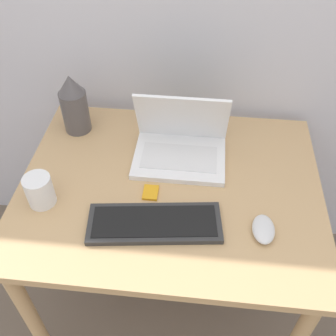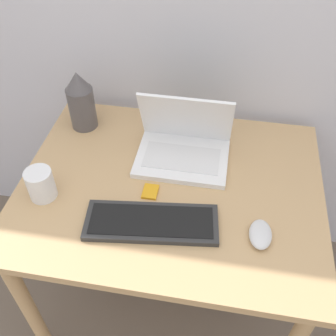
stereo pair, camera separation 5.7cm
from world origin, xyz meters
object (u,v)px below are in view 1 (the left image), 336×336
object	(u,v)px
mug	(40,190)
laptop	(180,144)
mp3_player	(151,193)
vase	(74,104)
keyboard	(155,223)
mouse	(263,229)

from	to	relation	value
mug	laptop	bearing A→B (deg)	32.70
mp3_player	vase	bearing A→B (deg)	136.89
laptop	keyboard	distance (m)	0.33
keyboard	mug	bearing A→B (deg)	171.54
keyboard	mp3_player	size ratio (longest dim) A/B	6.71
mug	keyboard	bearing A→B (deg)	-8.46
mp3_player	mouse	bearing A→B (deg)	-18.36
laptop	mp3_player	distance (m)	0.22
keyboard	mouse	bearing A→B (deg)	1.43
vase	mp3_player	bearing A→B (deg)	-43.11
laptop	keyboard	xyz separation A→B (m)	(-0.05, -0.32, -0.04)
laptop	mouse	size ratio (longest dim) A/B	2.97
keyboard	vase	world-z (taller)	vase
keyboard	mug	distance (m)	0.37
mp3_player	mug	size ratio (longest dim) A/B	0.59
laptop	mug	xyz separation A→B (m)	(-0.42, -0.27, -0.00)
laptop	vase	world-z (taller)	laptop
vase	mug	xyz separation A→B (m)	(-0.01, -0.37, -0.06)
mouse	mp3_player	size ratio (longest dim) A/B	1.74
mouse	mug	size ratio (longest dim) A/B	1.03
laptop	vase	size ratio (longest dim) A/B	1.37
keyboard	vase	size ratio (longest dim) A/B	1.78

